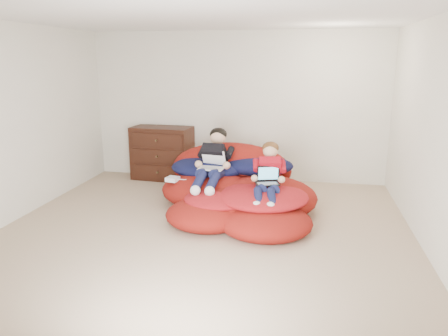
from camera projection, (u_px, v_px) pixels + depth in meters
room_shell at (203, 215)px, 5.26m from camera, size 5.10×5.10×2.77m
dresser at (162, 153)px, 7.56m from camera, size 1.06×0.62×0.91m
beanbag_pile at (237, 189)px, 6.09m from camera, size 2.23×2.38×0.87m
cream_pillow at (215, 153)px, 6.79m from camera, size 0.43×0.27×0.27m
older_boy at (214, 159)px, 6.13m from camera, size 0.38×1.21×0.72m
younger_boy at (268, 173)px, 5.60m from camera, size 0.34×0.97×0.68m
laptop_white at (212, 164)px, 6.05m from camera, size 0.36×0.38×0.23m
laptop_black at (268, 179)px, 5.56m from camera, size 0.34×0.31×0.22m
power_adapter at (173, 179)px, 6.06m from camera, size 0.19×0.19×0.06m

